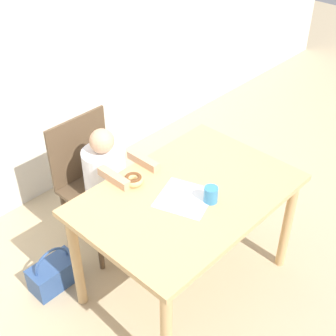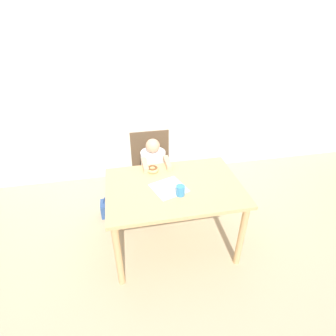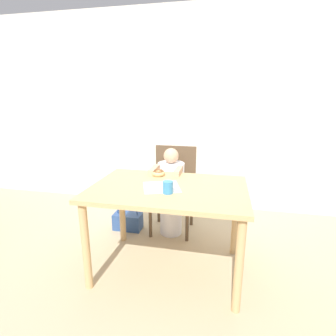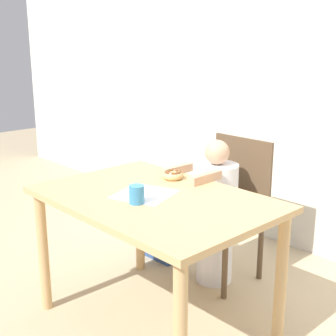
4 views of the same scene
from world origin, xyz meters
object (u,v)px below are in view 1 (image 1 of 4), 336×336
object	(u,v)px
chair	(95,182)
cup	(211,195)
child_figure	(108,193)
donut	(133,179)
handbag	(54,273)

from	to	relation	value
chair	cup	xyz separation A→B (m)	(0.13, -0.87, 0.31)
child_figure	donut	world-z (taller)	child_figure
chair	cup	size ratio (longest dim) A/B	9.96
handbag	cup	xyz separation A→B (m)	(0.62, -0.73, 0.70)
child_figure	chair	bearing A→B (deg)	90.00
child_figure	handbag	size ratio (longest dim) A/B	3.03
child_figure	donut	bearing A→B (deg)	-99.18
donut	cup	distance (m)	0.46
child_figure	cup	size ratio (longest dim) A/B	10.19
chair	child_figure	bearing A→B (deg)	-90.00
donut	cup	xyz separation A→B (m)	(0.18, -0.42, 0.02)
handbag	donut	bearing A→B (deg)	-35.23
child_figure	donut	distance (m)	0.45
chair	child_figure	size ratio (longest dim) A/B	0.98
chair	child_figure	distance (m)	0.13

